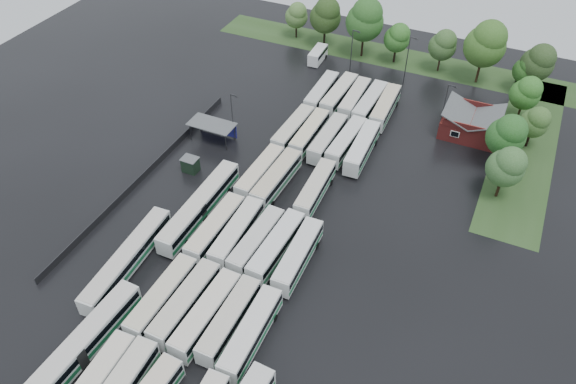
% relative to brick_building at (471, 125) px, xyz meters
% --- Properties ---
extents(ground, '(160.00, 160.00, 0.00)m').
position_rel_brick_building_xyz_m(ground, '(-24.00, -42.77, -1.87)').
color(ground, black).
rests_on(ground, ground).
extents(brick_building, '(10.07, 8.60, 5.39)m').
position_rel_brick_building_xyz_m(brick_building, '(0.00, 0.00, 0.00)').
color(brick_building, maroon).
rests_on(brick_building, ground).
extents(wash_shed, '(8.20, 4.20, 3.58)m').
position_rel_brick_building_xyz_m(wash_shed, '(-41.20, -20.74, 1.12)').
color(wash_shed, '#2D2D30').
rests_on(wash_shed, ground).
extents(utility_hut, '(2.70, 2.20, 2.62)m').
position_rel_brick_building_xyz_m(utility_hut, '(-40.20, -30.17, -0.55)').
color(utility_hut, black).
rests_on(utility_hut, ground).
extents(grass_strip_north, '(80.00, 10.00, 0.01)m').
position_rel_brick_building_xyz_m(grass_strip_north, '(-22.00, 22.03, -1.86)').
color(grass_strip_north, '#28451C').
rests_on(grass_strip_north, ground).
extents(grass_strip_east, '(10.00, 50.00, 0.01)m').
position_rel_brick_building_xyz_m(grass_strip_east, '(10.00, 0.03, -1.86)').
color(grass_strip_east, '#28451C').
rests_on(grass_strip_east, ground).
extents(west_fence, '(0.10, 50.00, 1.20)m').
position_rel_brick_building_xyz_m(west_fence, '(-46.20, -34.77, -1.27)').
color(west_fence, '#2D2D30').
rests_on(west_fence, ground).
extents(bus_r1c0, '(2.83, 12.85, 3.57)m').
position_rel_brick_building_xyz_m(bus_r1c0, '(-28.38, -55.46, 0.10)').
color(bus_r1c0, silver).
rests_on(bus_r1c0, ground).
extents(bus_r1c1, '(3.00, 13.05, 3.62)m').
position_rel_brick_building_xyz_m(bus_r1c1, '(-25.17, -55.06, 0.12)').
color(bus_r1c1, silver).
rests_on(bus_r1c1, ground).
extents(bus_r1c2, '(3.08, 13.04, 3.61)m').
position_rel_brick_building_xyz_m(bus_r1c2, '(-21.88, -55.39, 0.12)').
color(bus_r1c2, silver).
rests_on(bus_r1c2, ground).
extents(bus_r1c3, '(2.73, 12.49, 3.47)m').
position_rel_brick_building_xyz_m(bus_r1c3, '(-18.86, -54.88, 0.04)').
color(bus_r1c3, silver).
rests_on(bus_r1c3, ground).
extents(bus_r1c4, '(3.00, 12.88, 3.57)m').
position_rel_brick_building_xyz_m(bus_r1c4, '(-15.52, -55.46, 0.10)').
color(bus_r1c4, silver).
rests_on(bus_r1c4, ground).
extents(bus_r2c0, '(2.89, 12.93, 3.59)m').
position_rel_brick_building_xyz_m(bus_r2c0, '(-28.47, -41.85, 0.11)').
color(bus_r2c0, silver).
rests_on(bus_r2c0, ground).
extents(bus_r2c1, '(3.05, 12.84, 3.56)m').
position_rel_brick_building_xyz_m(bus_r2c1, '(-25.24, -41.32, 0.09)').
color(bus_r2c1, silver).
rests_on(bus_r2c1, ground).
extents(bus_r2c2, '(3.15, 12.51, 3.46)m').
position_rel_brick_building_xyz_m(bus_r2c2, '(-21.96, -41.53, 0.03)').
color(bus_r2c2, silver).
rests_on(bus_r2c2, ground).
extents(bus_r2c3, '(3.27, 13.07, 3.61)m').
position_rel_brick_building_xyz_m(bus_r2c3, '(-18.90, -41.39, 0.12)').
color(bus_r2c3, silver).
rests_on(bus_r2c3, ground).
extents(bus_r2c4, '(3.06, 12.82, 3.55)m').
position_rel_brick_building_xyz_m(bus_r2c4, '(-15.44, -41.64, 0.09)').
color(bus_r2c4, silver).
rests_on(bus_r2c4, ground).
extents(bus_r3c0, '(2.97, 12.52, 3.47)m').
position_rel_brick_building_xyz_m(bus_r3c0, '(-28.34, -27.84, 0.04)').
color(bus_r3c0, silver).
rests_on(bus_r3c0, ground).
extents(bus_r3c1, '(3.17, 13.11, 3.63)m').
position_rel_brick_building_xyz_m(bus_r3c1, '(-25.24, -28.10, 0.13)').
color(bus_r3c1, silver).
rests_on(bus_r3c1, ground).
extents(bus_r3c3, '(3.07, 12.43, 3.44)m').
position_rel_brick_building_xyz_m(bus_r3c3, '(-18.71, -27.70, 0.02)').
color(bus_r3c3, silver).
rests_on(bus_r3c3, ground).
extents(bus_r4c0, '(3.07, 12.57, 3.48)m').
position_rel_brick_building_xyz_m(bus_r4c0, '(-28.49, -14.52, 0.05)').
color(bus_r4c0, silver).
rests_on(bus_r4c0, ground).
extents(bus_r4c1, '(2.67, 12.35, 3.43)m').
position_rel_brick_building_xyz_m(bus_r4c1, '(-25.37, -14.36, 0.02)').
color(bus_r4c1, silver).
rests_on(bus_r4c1, ground).
extents(bus_r4c2, '(2.84, 12.53, 3.48)m').
position_rel_brick_building_xyz_m(bus_r4c2, '(-21.87, -14.53, 0.05)').
color(bus_r4c2, silver).
rests_on(bus_r4c2, ground).
extents(bus_r4c3, '(3.21, 12.64, 3.49)m').
position_rel_brick_building_xyz_m(bus_r4c3, '(-18.66, -14.02, 0.05)').
color(bus_r4c3, silver).
rests_on(bus_r4c3, ground).
extents(bus_r4c4, '(3.21, 13.05, 3.61)m').
position_rel_brick_building_xyz_m(bus_r4c4, '(-15.51, -14.63, 0.12)').
color(bus_r4c4, silver).
rests_on(bus_r4c4, ground).
extents(bus_r5c0, '(2.85, 12.50, 3.47)m').
position_rel_brick_building_xyz_m(bus_r5c0, '(-28.57, -0.97, 0.04)').
color(bus_r5c0, silver).
rests_on(bus_r5c0, ground).
extents(bus_r5c1, '(3.15, 13.04, 3.61)m').
position_rel_brick_building_xyz_m(bus_r5c1, '(-25.13, -0.48, 0.12)').
color(bus_r5c1, silver).
rests_on(bus_r5c1, ground).
extents(bus_r5c2, '(2.84, 12.42, 3.45)m').
position_rel_brick_building_xyz_m(bus_r5c2, '(-21.96, -0.47, 0.03)').
color(bus_r5c2, silver).
rests_on(bus_r5c2, ground).
extents(bus_r5c3, '(3.05, 12.84, 3.55)m').
position_rel_brick_building_xyz_m(bus_r5c3, '(-18.80, -0.75, 0.09)').
color(bus_r5c3, silver).
rests_on(bus_r5c3, ground).
extents(bus_r5c4, '(3.16, 12.93, 3.57)m').
position_rel_brick_building_xyz_m(bus_r5c4, '(-15.74, -0.89, 0.10)').
color(bus_r5c4, silver).
rests_on(bus_r5c4, ground).
extents(artic_bus_west_a, '(3.56, 19.58, 3.62)m').
position_rel_brick_building_xyz_m(artic_bus_west_a, '(-32.96, -65.91, 0.14)').
color(artic_bus_west_a, silver).
rests_on(artic_bus_west_a, ground).
extents(artic_bus_west_b, '(2.79, 19.54, 3.62)m').
position_rel_brick_building_xyz_m(artic_bus_west_b, '(-32.99, -38.78, 0.14)').
color(artic_bus_west_b, silver).
rests_on(artic_bus_west_b, ground).
extents(artic_bus_west_c, '(3.53, 18.71, 3.45)m').
position_rel_brick_building_xyz_m(artic_bus_west_c, '(-36.48, -52.01, 0.05)').
color(artic_bus_west_c, silver).
rests_on(artic_bus_west_c, ground).
extents(minibus, '(2.64, 6.50, 2.80)m').
position_rel_brick_building_xyz_m(minibus, '(-35.30, 13.33, -0.31)').
color(minibus, white).
rests_on(minibus, ground).
extents(tree_north_0, '(5.15, 5.15, 8.53)m').
position_rel_brick_building_xyz_m(tree_north_0, '(-44.05, 21.68, 3.62)').
color(tree_north_0, black).
rests_on(tree_north_0, ground).
extents(tree_north_1, '(6.89, 6.89, 11.41)m').
position_rel_brick_building_xyz_m(tree_north_1, '(-36.58, 20.58, 5.48)').
color(tree_north_1, black).
rests_on(tree_north_1, ground).
extents(tree_north_2, '(8.06, 8.06, 13.35)m').
position_rel_brick_building_xyz_m(tree_north_2, '(-27.27, 19.59, 6.73)').
color(tree_north_2, black).
rests_on(tree_north_2, ground).
extents(tree_north_3, '(5.51, 5.50, 9.11)m').
position_rel_brick_building_xyz_m(tree_north_3, '(-19.96, 19.84, 3.99)').
color(tree_north_3, black).
rests_on(tree_north_3, ground).
extents(tree_north_4, '(5.69, 5.69, 9.43)m').
position_rel_brick_building_xyz_m(tree_north_4, '(-10.43, 20.21, 4.20)').
color(tree_north_4, '#322218').
rests_on(tree_north_4, ground).
extents(tree_north_5, '(8.22, 8.22, 13.62)m').
position_rel_brick_building_xyz_m(tree_north_5, '(-2.13, 18.88, 6.90)').
color(tree_north_5, '#352314').
rests_on(tree_north_5, ground).
extents(tree_north_6, '(6.49, 6.49, 10.75)m').
position_rel_brick_building_xyz_m(tree_north_6, '(8.10, 19.11, 5.05)').
color(tree_north_6, '#2F2113').
rests_on(tree_north_6, ground).
extents(tree_east_0, '(5.89, 5.89, 9.75)m').
position_rel_brick_building_xyz_m(tree_east_0, '(7.56, -15.24, 4.41)').
color(tree_east_0, black).
rests_on(tree_east_0, ground).
extents(tree_east_1, '(6.36, 6.36, 10.53)m').
position_rel_brick_building_xyz_m(tree_east_1, '(6.35, -7.64, 4.91)').
color(tree_east_1, '#2E2112').
rests_on(tree_east_1, ground).
extents(tree_east_2, '(4.98, 4.98, 8.25)m').
position_rel_brick_building_xyz_m(tree_east_2, '(10.13, 0.48, 3.44)').
color(tree_east_2, black).
rests_on(tree_east_2, ground).
extents(tree_east_3, '(5.58, 5.58, 9.24)m').
position_rel_brick_building_xyz_m(tree_east_3, '(7.51, 8.45, 4.07)').
color(tree_east_3, black).
rests_on(tree_east_3, ground).
extents(tree_east_4, '(4.90, 4.88, 8.09)m').
position_rel_brick_building_xyz_m(tree_east_4, '(6.42, 18.67, 3.33)').
color(tree_east_4, black).
rests_on(tree_east_4, ground).
extents(lamp_post_ne, '(1.54, 0.30, 10.03)m').
position_rel_brick_building_xyz_m(lamp_post_ne, '(-4.94, -1.86, 3.96)').
color(lamp_post_ne, '#2D2D30').
rests_on(lamp_post_ne, ground).
extents(lamp_post_nw, '(1.43, 0.28, 9.26)m').
position_rel_brick_building_xyz_m(lamp_post_nw, '(-38.02, -19.09, 3.51)').
color(lamp_post_nw, '#2D2D30').
rests_on(lamp_post_nw, ground).
extents(lamp_post_back_w, '(1.57, 0.31, 10.19)m').
position_rel_brick_building_xyz_m(lamp_post_back_w, '(-26.75, 10.55, 4.05)').
color(lamp_post_back_w, '#2D2D30').
rests_on(lamp_post_back_w, ground).
extents(lamp_post_back_e, '(1.62, 0.31, 10.50)m').
position_rel_brick_building_xyz_m(lamp_post_back_e, '(-15.53, 11.80, 4.23)').
color(lamp_post_back_e, '#2D2D30').
rests_on(lamp_post_back_e, ground).
extents(puddle_0, '(6.25, 6.25, 0.01)m').
position_rel_brick_building_xyz_m(puddle_0, '(-25.52, -60.65, -1.86)').
color(puddle_0, black).
rests_on(puddle_0, ground).
extents(puddle_2, '(8.24, 8.24, 0.01)m').
position_rel_brick_building_xyz_m(puddle_2, '(-31.75, -39.00, -1.86)').
color(puddle_2, black).
rests_on(puddle_2, ground).
extents(puddle_3, '(3.97, 3.97, 0.01)m').
position_rel_brick_building_xyz_m(puddle_3, '(-18.80, -45.03, -1.86)').
color(puddle_3, black).
rests_on(puddle_3, ground).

